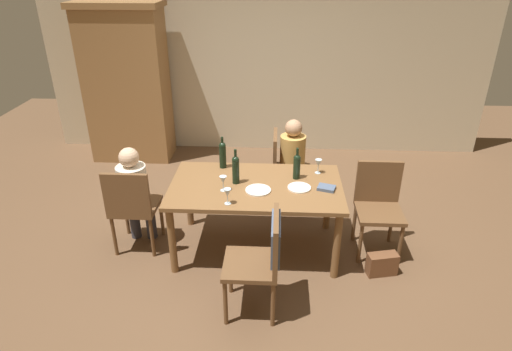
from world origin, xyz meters
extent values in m
plane|color=brown|center=(0.00, 0.00, 0.00)|extent=(10.00, 10.00, 0.00)
cube|color=beige|center=(0.00, 2.68, 1.35)|extent=(6.40, 0.12, 2.70)
cube|color=olive|center=(-1.93, 2.23, 1.05)|extent=(1.10, 0.56, 2.10)
cube|color=olive|center=(-1.93, 2.23, 2.14)|extent=(1.18, 0.62, 0.08)
cube|color=brown|center=(0.00, 0.00, 0.72)|extent=(1.65, 0.97, 0.04)
cylinder|color=brown|center=(-0.76, -0.41, 0.35)|extent=(0.07, 0.07, 0.70)
cylinder|color=brown|center=(0.76, -0.41, 0.35)|extent=(0.07, 0.07, 0.70)
cylinder|color=brown|center=(-0.76, 0.41, 0.35)|extent=(0.07, 0.07, 0.70)
cylinder|color=brown|center=(0.76, 0.41, 0.35)|extent=(0.07, 0.07, 0.70)
cylinder|color=brown|center=(-1.40, 0.19, 0.22)|extent=(0.04, 0.04, 0.44)
cylinder|color=brown|center=(-1.02, 0.19, 0.22)|extent=(0.04, 0.04, 0.44)
cylinder|color=brown|center=(-1.40, -0.19, 0.22)|extent=(0.04, 0.04, 0.44)
cylinder|color=brown|center=(-1.02, -0.19, 0.22)|extent=(0.04, 0.04, 0.44)
cube|color=brown|center=(-1.21, 0.00, 0.46)|extent=(0.44, 0.44, 0.04)
cube|color=brown|center=(-1.21, -0.20, 0.70)|extent=(0.44, 0.04, 0.44)
cylinder|color=brown|center=(0.56, 1.05, 0.22)|extent=(0.04, 0.04, 0.44)
cylinder|color=brown|center=(0.56, 0.67, 0.22)|extent=(0.04, 0.04, 0.44)
cylinder|color=brown|center=(0.18, 1.05, 0.22)|extent=(0.04, 0.04, 0.44)
cylinder|color=brown|center=(0.18, 0.67, 0.22)|extent=(0.04, 0.04, 0.44)
cube|color=brown|center=(0.37, 0.86, 0.46)|extent=(0.44, 0.44, 0.04)
cube|color=brown|center=(0.17, 0.86, 0.70)|extent=(0.04, 0.44, 0.44)
cylinder|color=brown|center=(-0.19, -1.05, 0.22)|extent=(0.04, 0.04, 0.44)
cylinder|color=brown|center=(-0.19, -0.67, 0.22)|extent=(0.04, 0.04, 0.44)
cylinder|color=brown|center=(0.19, -1.05, 0.22)|extent=(0.04, 0.04, 0.44)
cylinder|color=brown|center=(0.19, -0.67, 0.22)|extent=(0.04, 0.04, 0.44)
cube|color=brown|center=(0.00, -0.86, 0.46)|extent=(0.44, 0.44, 0.04)
cube|color=brown|center=(0.20, -0.86, 0.70)|extent=(0.04, 0.44, 0.44)
cube|color=#4C5B75|center=(0.20, -0.86, 0.72)|extent=(0.07, 0.40, 0.31)
cylinder|color=brown|center=(1.40, -0.19, 0.22)|extent=(0.04, 0.04, 0.44)
cylinder|color=brown|center=(1.02, -0.19, 0.22)|extent=(0.04, 0.04, 0.44)
cylinder|color=brown|center=(1.40, 0.19, 0.22)|extent=(0.04, 0.04, 0.44)
cylinder|color=brown|center=(1.02, 0.19, 0.22)|extent=(0.04, 0.04, 0.44)
cube|color=brown|center=(1.21, 0.00, 0.46)|extent=(0.44, 0.44, 0.04)
cube|color=brown|center=(1.21, 0.20, 0.70)|extent=(0.44, 0.04, 0.44)
cylinder|color=#33333D|center=(-1.29, 0.13, 0.23)|extent=(0.11, 0.11, 0.46)
cylinder|color=#33333D|center=(-1.12, 0.13, 0.23)|extent=(0.11, 0.11, 0.46)
cylinder|color=beige|center=(-1.21, 0.00, 0.68)|extent=(0.29, 0.29, 0.44)
sphere|color=beige|center=(-1.21, 0.00, 1.00)|extent=(0.19, 0.19, 0.19)
cylinder|color=#33333D|center=(0.51, 0.95, 0.23)|extent=(0.11, 0.11, 0.46)
cylinder|color=#33333D|center=(0.51, 0.78, 0.23)|extent=(0.11, 0.11, 0.46)
cylinder|color=tan|center=(0.37, 0.86, 0.68)|extent=(0.29, 0.29, 0.44)
sphere|color=tan|center=(0.37, 0.86, 1.00)|extent=(0.19, 0.19, 0.19)
cylinder|color=black|center=(-0.36, 0.37, 0.85)|extent=(0.07, 0.07, 0.23)
sphere|color=black|center=(-0.36, 0.37, 0.98)|extent=(0.07, 0.07, 0.07)
cylinder|color=black|center=(-0.36, 0.37, 1.03)|extent=(0.03, 0.03, 0.09)
cylinder|color=black|center=(0.39, 0.16, 0.84)|extent=(0.07, 0.07, 0.20)
sphere|color=black|center=(0.39, 0.16, 0.95)|extent=(0.07, 0.07, 0.07)
cylinder|color=black|center=(0.39, 0.16, 1.01)|extent=(0.03, 0.03, 0.10)
cylinder|color=black|center=(-0.20, 0.03, 0.85)|extent=(0.07, 0.07, 0.23)
sphere|color=black|center=(-0.20, 0.03, 0.98)|extent=(0.07, 0.07, 0.07)
cylinder|color=black|center=(-0.20, 0.03, 1.04)|extent=(0.03, 0.03, 0.10)
cylinder|color=silver|center=(0.61, 0.29, 0.74)|extent=(0.06, 0.06, 0.00)
cylinder|color=silver|center=(0.61, 0.29, 0.77)|extent=(0.01, 0.01, 0.07)
cone|color=silver|center=(0.61, 0.29, 0.85)|extent=(0.07, 0.07, 0.07)
cylinder|color=silver|center=(-0.23, -0.37, 0.74)|extent=(0.06, 0.06, 0.00)
cylinder|color=silver|center=(-0.23, -0.37, 0.77)|extent=(0.01, 0.01, 0.07)
cone|color=silver|center=(-0.23, -0.37, 0.85)|extent=(0.07, 0.07, 0.07)
cylinder|color=silver|center=(-0.30, -0.13, 0.74)|extent=(0.06, 0.06, 0.00)
cylinder|color=silver|center=(-0.30, -0.13, 0.77)|extent=(0.01, 0.01, 0.07)
cone|color=silver|center=(-0.30, -0.13, 0.85)|extent=(0.07, 0.07, 0.07)
cylinder|color=silver|center=(0.03, -0.12, 0.74)|extent=(0.24, 0.24, 0.01)
cylinder|color=white|center=(0.41, -0.05, 0.74)|extent=(0.22, 0.22, 0.01)
cube|color=#4C5B75|center=(0.67, -0.06, 0.75)|extent=(0.19, 0.16, 0.03)
cube|color=brown|center=(1.21, -0.35, 0.11)|extent=(0.30, 0.18, 0.22)
camera|label=1|loc=(0.19, -3.70, 2.71)|focal=30.69mm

